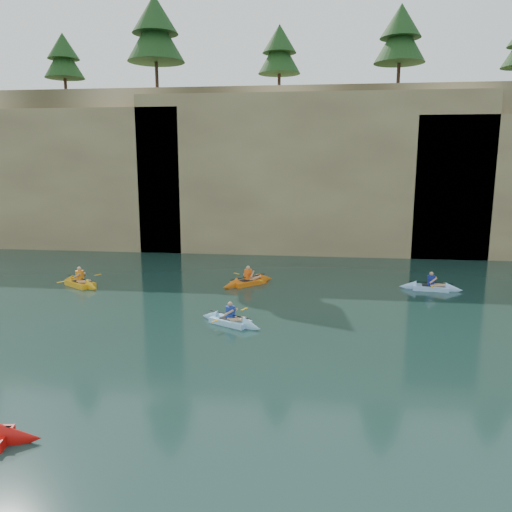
# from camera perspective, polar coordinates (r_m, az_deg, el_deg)

# --- Properties ---
(ground) EXTENTS (160.00, 160.00, 0.00)m
(ground) POSITION_cam_1_polar(r_m,az_deg,el_deg) (14.67, -4.48, -15.99)
(ground) COLOR black
(ground) RESTS_ON ground
(cliff) EXTENTS (70.00, 16.00, 12.00)m
(cliff) POSITION_cam_1_polar(r_m,az_deg,el_deg) (42.87, 3.58, 10.14)
(cliff) COLOR tan
(cliff) RESTS_ON ground
(cliff_slab_west) EXTENTS (26.00, 2.40, 10.56)m
(cliff_slab_west) POSITION_cam_1_polar(r_m,az_deg,el_deg) (42.07, -25.80, 8.08)
(cliff_slab_west) COLOR tan
(cliff_slab_west) RESTS_ON ground
(cliff_slab_center) EXTENTS (24.00, 2.40, 11.40)m
(cliff_slab_center) POSITION_cam_1_polar(r_m,az_deg,el_deg) (35.40, 6.08, 9.43)
(cliff_slab_center) COLOR tan
(cliff_slab_center) RESTS_ON ground
(sea_cave_west) EXTENTS (4.50, 1.00, 4.00)m
(sea_cave_west) POSITION_cam_1_polar(r_m,az_deg,el_deg) (40.71, -23.54, 3.55)
(sea_cave_west) COLOR black
(sea_cave_west) RESTS_ON ground
(sea_cave_center) EXTENTS (3.50, 1.00, 3.20)m
(sea_cave_center) POSITION_cam_1_polar(r_m,az_deg,el_deg) (35.74, -3.75, 2.88)
(sea_cave_center) COLOR black
(sea_cave_center) RESTS_ON ground
(sea_cave_east) EXTENTS (5.00, 1.00, 4.50)m
(sea_cave_east) POSITION_cam_1_polar(r_m,az_deg,el_deg) (35.76, 18.89, 3.37)
(sea_cave_east) COLOR black
(sea_cave_east) RESTS_ON ground
(cliff_pines) EXTENTS (56.00, 6.00, 7.83)m
(cliff_pines) POSITION_cam_1_polar(r_m,az_deg,el_deg) (39.00, 3.26, 24.76)
(cliff_pines) COLOR black
(cliff_pines) RESTS_ON cliff
(kayaker_orange) EXTENTS (2.89, 2.97, 1.28)m
(kayaker_orange) POSITION_cam_1_polar(r_m,az_deg,el_deg) (26.87, -0.90, -2.96)
(kayaker_orange) COLOR #DD610D
(kayaker_orange) RESTS_ON ground
(kayaker_ltblue_near) EXTENTS (2.98, 2.10, 1.18)m
(kayaker_ltblue_near) POSITION_cam_1_polar(r_m,az_deg,el_deg) (20.60, -2.96, -7.40)
(kayaker_ltblue_near) COLOR #95D1FA
(kayaker_ltblue_near) RESTS_ON ground
(kayaker_yellow) EXTENTS (3.08, 2.40, 1.30)m
(kayaker_yellow) POSITION_cam_1_polar(r_m,az_deg,el_deg) (28.15, -19.45, -2.94)
(kayaker_yellow) COLOR orange
(kayaker_yellow) RESTS_ON ground
(kayaker_ltblue_mid) EXTENTS (3.20, 2.34, 1.19)m
(kayaker_ltblue_mid) POSITION_cam_1_polar(r_m,az_deg,el_deg) (27.29, 19.32, -3.39)
(kayaker_ltblue_mid) COLOR #95C3F9
(kayaker_ltblue_mid) RESTS_ON ground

